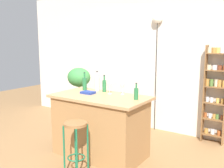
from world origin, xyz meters
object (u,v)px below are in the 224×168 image
wine_glass_left (110,87)px  bottle_wine_red (85,83)px  bottle_spirits_clear (136,93)px  spice_shelf (215,91)px  pendant_globe_light (158,20)px  potted_plant (79,80)px  plant_stool (80,114)px  bottle_olive_oil (97,83)px  bar_stool (76,137)px  wine_glass_center (122,87)px  cookbook (88,93)px  bottle_vinegar (104,86)px

wine_glass_left → bottle_wine_red: bearing=175.1°
bottle_spirits_clear → wine_glass_left: (-0.53, 0.12, 0.03)m
spice_shelf → pendant_globe_light: size_ratio=0.74×
spice_shelf → wine_glass_left: spice_shelf is taller
potted_plant → pendant_globe_light: bearing=22.4°
plant_stool → bottle_spirits_clear: bottle_spirits_clear is taller
wine_glass_left → bottle_olive_oil: bearing=163.6°
bottle_olive_oil → plant_stool: bearing=145.9°
potted_plant → bottle_spirits_clear: potted_plant is taller
plant_stool → bar_stool: bearing=-50.5°
wine_glass_left → bar_stool: bearing=-87.9°
potted_plant → bottle_wine_red: bottle_wine_red is taller
bar_stool → pendant_globe_light: 2.74m
bottle_wine_red → pendant_globe_light: (0.72, 1.30, 1.09)m
bar_stool → plant_stool: size_ratio=1.45×
wine_glass_center → cookbook: size_ratio=0.78×
cookbook → bottle_vinegar: bearing=63.6°
bar_stool → bottle_spirits_clear: (0.50, 0.72, 0.52)m
wine_glass_center → pendant_globe_light: size_ratio=0.07×
bottle_wine_red → potted_plant: bearing=136.4°
spice_shelf → plant_stool: bearing=-167.7°
potted_plant → bottle_vinegar: bearing=-30.6°
bottle_wine_red → wine_glass_center: size_ratio=1.83×
plant_stool → wine_glass_center: bearing=-24.5°
bar_stool → cookbook: bearing=116.1°
plant_stool → wine_glass_center: (1.46, -0.67, 0.82)m
wine_glass_left → pendant_globe_light: 1.74m
potted_plant → bottle_spirits_clear: 2.01m
potted_plant → cookbook: 1.35m
bottle_vinegar → pendant_globe_light: bearing=74.8°
bottle_wine_red → wine_glass_left: bottle_wine_red is taller
spice_shelf → potted_plant: bearing=-167.7°
potted_plant → bottle_wine_red: (0.74, -0.70, 0.09)m
bar_stool → wine_glass_center: bearing=80.5°
wine_glass_left → pendant_globe_light: pendant_globe_light is taller
bottle_wine_red → bottle_vinegar: size_ratio=1.09×
bar_stool → wine_glass_left: size_ratio=4.35×
bottle_olive_oil → bottle_spirits_clear: size_ratio=1.37×
bottle_spirits_clear → pendant_globe_light: size_ratio=0.10×
spice_shelf → potted_plant: 2.64m
plant_stool → wine_glass_left: 1.69m
plant_stool → wine_glass_left: (1.28, -0.75, 0.82)m
bottle_wine_red → bottle_spirits_clear: 1.09m
potted_plant → spice_shelf: bearing=12.3°
potted_plant → cookbook: potted_plant is taller
cookbook → wine_glass_left: bearing=30.1°
bottle_wine_red → cookbook: bearing=-41.6°
pendant_globe_light → potted_plant: bearing=-157.6°
bar_stool → pendant_globe_light: pendant_globe_light is taller
wine_glass_left → wine_glass_center: 0.20m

